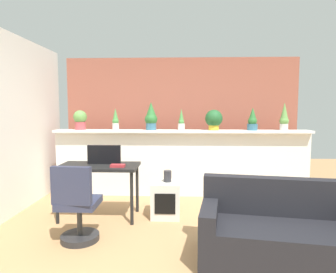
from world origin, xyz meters
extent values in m
plane|color=tan|center=(0.00, 0.00, 0.00)|extent=(12.00, 12.00, 0.00)
cube|color=white|center=(0.00, 2.00, 0.56)|extent=(4.41, 0.16, 1.12)
cube|color=white|center=(0.00, 1.96, 1.14)|extent=(4.41, 0.33, 0.04)
cube|color=#9E5442|center=(0.00, 2.60, 1.25)|extent=(4.41, 0.10, 2.50)
cylinder|color=#B7474C|center=(-1.78, 1.99, 1.23)|extent=(0.18, 0.18, 0.14)
sphere|color=#669E4C|center=(-1.78, 1.99, 1.39)|extent=(0.23, 0.23, 0.23)
cylinder|color=silver|center=(-1.14, 1.93, 1.22)|extent=(0.11, 0.11, 0.12)
sphere|color=#4C9347|center=(-1.14, 1.93, 1.32)|extent=(0.11, 0.11, 0.11)
cone|color=#4C9347|center=(-1.14, 1.93, 1.44)|extent=(0.09, 0.09, 0.20)
cylinder|color=#386B84|center=(-0.52, 1.95, 1.22)|extent=(0.18, 0.18, 0.12)
sphere|color=#2D7033|center=(-0.52, 1.95, 1.35)|extent=(0.22, 0.22, 0.22)
cone|color=#2D7033|center=(-0.52, 1.95, 1.52)|extent=(0.19, 0.19, 0.25)
cylinder|color=silver|center=(0.00, 1.97, 1.22)|extent=(0.12, 0.12, 0.11)
sphere|color=#4C9347|center=(0.00, 1.97, 1.31)|extent=(0.10, 0.10, 0.10)
cone|color=#4C9347|center=(0.00, 1.97, 1.43)|extent=(0.08, 0.08, 0.21)
cylinder|color=gold|center=(0.56, 1.96, 1.21)|extent=(0.18, 0.18, 0.09)
sphere|color=#235B2D|center=(0.56, 1.96, 1.37)|extent=(0.30, 0.30, 0.30)
cylinder|color=#386B84|center=(1.21, 1.94, 1.22)|extent=(0.17, 0.17, 0.11)
sphere|color=#2D7033|center=(1.21, 1.94, 1.32)|extent=(0.15, 0.15, 0.15)
cone|color=#2D7033|center=(1.21, 1.94, 1.45)|extent=(0.13, 0.13, 0.20)
cylinder|color=silver|center=(1.74, 1.93, 1.22)|extent=(0.14, 0.14, 0.11)
sphere|color=#669E4C|center=(1.74, 1.93, 1.32)|extent=(0.15, 0.15, 0.15)
cone|color=#669E4C|center=(1.74, 1.93, 1.50)|extent=(0.13, 0.13, 0.28)
cylinder|color=black|center=(-1.66, 0.63, 0.35)|extent=(0.04, 0.04, 0.71)
cylinder|color=black|center=(-0.66, 0.63, 0.35)|extent=(0.04, 0.04, 0.71)
cylinder|color=black|center=(-1.66, 1.13, 0.35)|extent=(0.04, 0.04, 0.71)
cylinder|color=black|center=(-0.66, 1.13, 0.35)|extent=(0.04, 0.04, 0.71)
cube|color=black|center=(-1.16, 0.88, 0.73)|extent=(1.10, 0.60, 0.04)
cube|color=black|center=(-1.10, 0.96, 0.88)|extent=(0.47, 0.04, 0.27)
cylinder|color=#262628|center=(-1.19, 0.14, 0.04)|extent=(0.44, 0.44, 0.07)
cylinder|color=#333333|center=(-1.19, 0.14, 0.24)|extent=(0.06, 0.06, 0.34)
cube|color=#2D334C|center=(-1.19, 0.14, 0.45)|extent=(0.44, 0.44, 0.08)
cube|color=#2D334C|center=(-1.20, -0.05, 0.70)|extent=(0.44, 0.10, 0.42)
cube|color=silver|center=(-0.23, 0.95, 0.25)|extent=(0.40, 0.40, 0.50)
cube|color=black|center=(-0.23, 0.76, 0.25)|extent=(0.28, 0.04, 0.28)
cylinder|color=#2D2D33|center=(-0.20, 0.97, 0.58)|extent=(0.11, 0.11, 0.16)
cube|color=#B22D33|center=(-0.86, 0.75, 0.77)|extent=(0.19, 0.11, 0.04)
cube|color=black|center=(0.96, -0.31, 0.20)|extent=(1.66, 1.00, 0.40)
cube|color=black|center=(1.01, -0.02, 0.60)|extent=(1.57, 0.41, 0.40)
cube|color=black|center=(0.27, -0.20, 0.48)|extent=(0.28, 0.78, 0.16)
camera|label=1|loc=(-0.04, -3.11, 1.52)|focal=31.39mm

